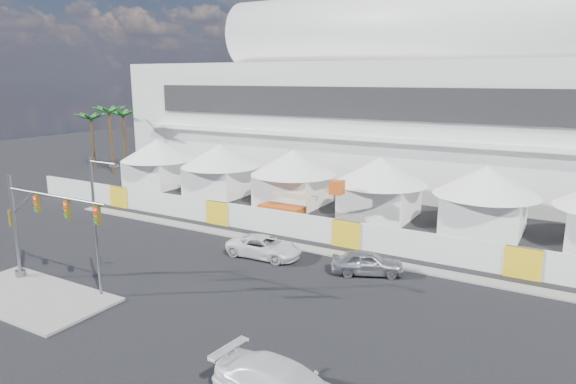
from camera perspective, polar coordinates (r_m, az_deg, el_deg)
The scene contains 12 objects.
ground at distance 30.72m, azimuth -15.64°, elevation -11.58°, with size 160.00×160.00×0.00m, color black.
median_island at distance 33.45m, azimuth -26.74°, elevation -10.33°, with size 10.00×5.00×0.15m, color gray.
far_curb at distance 33.98m, azimuth 27.52°, elevation -10.08°, with size 80.00×1.20×0.12m, color gray.
stadium at distance 61.90m, azimuth 19.43°, elevation 9.25°, with size 80.00×24.80×21.98m.
tent_row at distance 48.50m, azimuth 5.22°, elevation 1.65°, with size 53.40×8.40×5.40m.
hoarding_fence at distance 38.41m, azimuth 6.56°, elevation -4.64°, with size 70.00×0.25×2.00m, color white.
palm_cluster at distance 72.94m, azimuth -17.85°, elevation 7.74°, with size 10.60×10.60×8.55m.
sedan_silver at distance 33.48m, azimuth 8.80°, elevation -7.75°, with size 4.57×1.84×1.56m, color #9E9FA3.
pickup_curb at distance 36.16m, azimuth -2.66°, elevation -6.11°, with size 5.34×2.46×1.49m, color white.
traffic_mast at distance 34.01m, azimuth -26.38°, elevation -3.31°, with size 8.64×0.63×6.48m.
streetlight_median at distance 30.40m, azimuth -20.41°, elevation -2.76°, with size 2.19×0.22×7.93m.
boom_lift at distance 45.16m, azimuth 0.13°, elevation -1.81°, with size 7.94×1.87×4.04m.
Camera 1 is at (20.58, -19.17, 12.36)m, focal length 32.00 mm.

